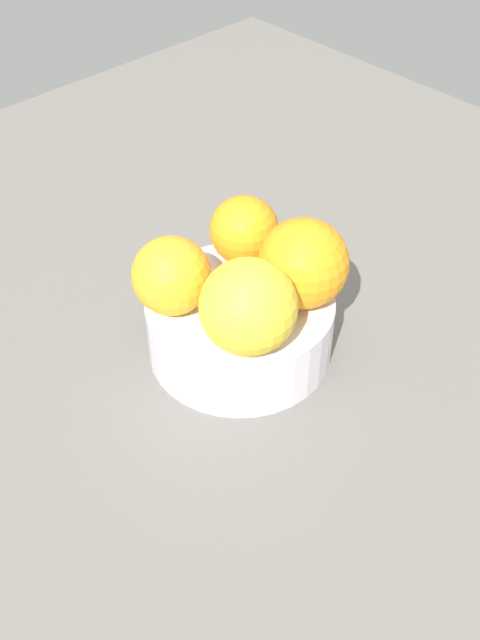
{
  "coord_description": "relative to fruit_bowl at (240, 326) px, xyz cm",
  "views": [
    {
      "loc": [
        -33.2,
        -35.0,
        47.95
      ],
      "look_at": [
        0.0,
        0.0,
        3.49
      ],
      "focal_mm": 42.6,
      "sensor_mm": 36.0,
      "label": 1
    }
  ],
  "objects": [
    {
      "name": "ground_plane",
      "position": [
        0.0,
        0.0,
        -3.79
      ],
      "size": [
        110.0,
        110.0,
        2.0
      ],
      "primitive_type": "cube",
      "color": "#66605B"
    },
    {
      "name": "orange_in_bowl_3",
      "position": [
        -4.58,
        3.24,
        6.31
      ],
      "size": [
        6.54,
        6.54,
        6.54
      ],
      "primitive_type": "sphere",
      "color": "#F9A823",
      "rests_on": "fruit_bowl"
    },
    {
      "name": "orange_in_bowl_0",
      "position": [
        -3.11,
        -4.21,
        6.87
      ],
      "size": [
        7.67,
        7.67,
        7.67
      ],
      "primitive_type": "sphere",
      "color": "yellow",
      "rests_on": "fruit_bowl"
    },
    {
      "name": "orange_in_bowl_2",
      "position": [
        3.86,
        -3.42,
        6.81
      ],
      "size": [
        7.55,
        7.55,
        7.55
      ],
      "primitive_type": "sphere",
      "color": "orange",
      "rests_on": "fruit_bowl"
    },
    {
      "name": "orange_in_bowl_1",
      "position": [
        4.21,
        3.9,
        6.11
      ],
      "size": [
        6.13,
        6.13,
        6.13
      ],
      "primitive_type": "sphere",
      "color": "orange",
      "rests_on": "fruit_bowl"
    },
    {
      "name": "fruit_bowl",
      "position": [
        0.0,
        0.0,
        0.0
      ],
      "size": [
        16.19,
        16.19,
        5.82
      ],
      "color": "silver",
      "rests_on": "ground_plane"
    }
  ]
}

